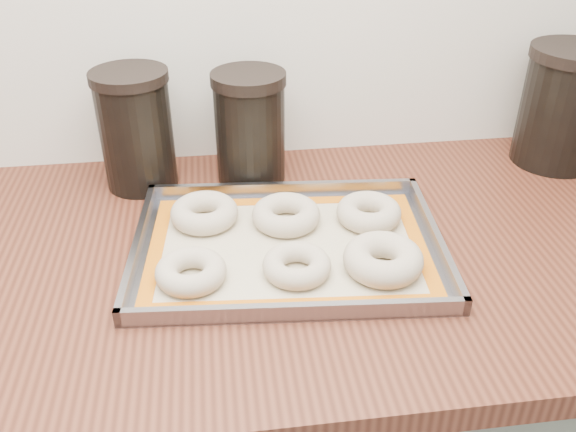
{
  "coord_description": "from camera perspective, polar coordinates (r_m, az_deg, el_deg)",
  "views": [
    {
      "loc": [
        -0.29,
        0.91,
        1.44
      ],
      "look_at": [
        -0.19,
        1.66,
        0.96
      ],
      "focal_mm": 38.0,
      "sensor_mm": 36.0,
      "label": 1
    }
  ],
  "objects": [
    {
      "name": "cabinet",
      "position": [
        1.3,
        8.91,
        -19.24
      ],
      "size": [
        3.0,
        0.65,
        0.86
      ],
      "primitive_type": "cube",
      "color": "slate",
      "rests_on": "floor"
    },
    {
      "name": "countertop",
      "position": [
        0.99,
        11.06,
        -2.7
      ],
      "size": [
        3.06,
        0.68,
        0.04
      ],
      "primitive_type": "cube",
      "color": "#5B2B1B",
      "rests_on": "cabinet"
    },
    {
      "name": "baking_tray",
      "position": [
        0.92,
        0.0,
        -2.79
      ],
      "size": [
        0.49,
        0.37,
        0.03
      ],
      "rotation": [
        0.0,
        0.0,
        -0.08
      ],
      "color": "gray",
      "rests_on": "countertop"
    },
    {
      "name": "baking_mat",
      "position": [
        0.93,
        -0.0,
        -2.89
      ],
      "size": [
        0.44,
        0.32,
        0.0
      ],
      "rotation": [
        0.0,
        0.0,
        -0.08
      ],
      "color": "#C6B793",
      "rests_on": "baking_tray"
    },
    {
      "name": "bagel_front_left",
      "position": [
        0.86,
        -9.08,
        -5.16
      ],
      "size": [
        0.12,
        0.12,
        0.03
      ],
      "primitive_type": "torus",
      "rotation": [
        0.0,
        0.0,
        0.21
      ],
      "color": "#BFAE94",
      "rests_on": "baking_mat"
    },
    {
      "name": "bagel_front_mid",
      "position": [
        0.86,
        0.83,
        -4.64
      ],
      "size": [
        0.1,
        0.1,
        0.03
      ],
      "primitive_type": "torus",
      "rotation": [
        0.0,
        0.0,
        -0.06
      ],
      "color": "#BFAE94",
      "rests_on": "baking_mat"
    },
    {
      "name": "bagel_front_right",
      "position": [
        0.88,
        8.89,
        -4.01
      ],
      "size": [
        0.12,
        0.12,
        0.04
      ],
      "primitive_type": "torus",
      "rotation": [
        0.0,
        0.0,
        -0.04
      ],
      "color": "#BFAE94",
      "rests_on": "baking_mat"
    },
    {
      "name": "bagel_back_left",
      "position": [
        0.98,
        -7.83,
        0.31
      ],
      "size": [
        0.14,
        0.14,
        0.04
      ],
      "primitive_type": "torus",
      "rotation": [
        0.0,
        0.0,
        -0.3
      ],
      "color": "#BFAE94",
      "rests_on": "baking_mat"
    },
    {
      "name": "bagel_back_mid",
      "position": [
        0.97,
        -0.18,
        0.13
      ],
      "size": [
        0.11,
        0.11,
        0.03
      ],
      "primitive_type": "torus",
      "rotation": [
        0.0,
        0.0,
        -0.02
      ],
      "color": "#BFAE94",
      "rests_on": "baking_mat"
    },
    {
      "name": "bagel_back_right",
      "position": [
        0.98,
        7.56,
        0.35
      ],
      "size": [
        0.12,
        0.12,
        0.03
      ],
      "primitive_type": "torus",
      "rotation": [
        0.0,
        0.0,
        -0.16
      ],
      "color": "#BFAE94",
      "rests_on": "baking_mat"
    },
    {
      "name": "canister_left",
      "position": [
        1.09,
        -14.03,
        7.87
      ],
      "size": [
        0.13,
        0.13,
        0.21
      ],
      "color": "black",
      "rests_on": "countertop"
    },
    {
      "name": "canister_mid",
      "position": [
        1.08,
        -3.58,
        8.32
      ],
      "size": [
        0.13,
        0.13,
        0.2
      ],
      "color": "black",
      "rests_on": "countertop"
    },
    {
      "name": "canister_right",
      "position": [
        1.25,
        24.46,
        9.33
      ],
      "size": [
        0.16,
        0.16,
        0.22
      ],
      "color": "black",
      "rests_on": "countertop"
    }
  ]
}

